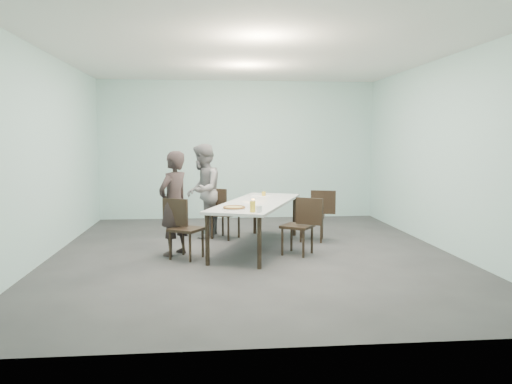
{
  "coord_description": "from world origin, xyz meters",
  "views": [
    {
      "loc": [
        -0.66,
        -7.46,
        1.73
      ],
      "look_at": [
        0.0,
        -0.57,
        1.0
      ],
      "focal_mm": 35.0,
      "sensor_mm": 36.0,
      "label": 1
    }
  ],
  "objects": [
    {
      "name": "menu",
      "position": [
        0.24,
        1.1,
        0.75
      ],
      "size": [
        0.36,
        0.31,
        0.01
      ],
      "primitive_type": "cube",
      "rotation": [
        0.0,
        0.0,
        -0.36
      ],
      "color": "silver",
      "rests_on": "table"
    },
    {
      "name": "tealight",
      "position": [
        0.04,
        0.31,
        0.77
      ],
      "size": [
        0.06,
        0.06,
        0.05
      ],
      "color": "silver",
      "rests_on": "table"
    },
    {
      "name": "pizza",
      "position": [
        -0.3,
        -0.47,
        0.77
      ],
      "size": [
        0.34,
        0.34,
        0.04
      ],
      "color": "white",
      "rests_on": "table"
    },
    {
      "name": "room_shell",
      "position": [
        0.0,
        0.0,
        2.03
      ],
      "size": [
        6.02,
        7.02,
        3.01
      ],
      "color": "#ACD9D6",
      "rests_on": "ground"
    },
    {
      "name": "diner_near",
      "position": [
        -1.18,
        0.0,
        0.78
      ],
      "size": [
        0.64,
        0.68,
        1.56
      ],
      "primitive_type": "imported",
      "rotation": [
        0.0,
        0.0,
        -2.22
      ],
      "color": "black",
      "rests_on": "ground"
    },
    {
      "name": "chair_near_left",
      "position": [
        -1.06,
        -0.21,
        0.5
      ],
      "size": [
        0.64,
        0.58,
        0.87
      ],
      "rotation": [
        0.0,
        0.0,
        -0.54
      ],
      "color": "black",
      "rests_on": "ground"
    },
    {
      "name": "chair_far_right",
      "position": [
        1.17,
        0.82,
        0.5
      ],
      "size": [
        0.65,
        0.52,
        0.87
      ],
      "rotation": [
        0.0,
        0.0,
        2.86
      ],
      "color": "black",
      "rests_on": "ground"
    },
    {
      "name": "diner_far",
      "position": [
        -0.76,
        1.36,
        0.83
      ],
      "size": [
        0.76,
        0.91,
        1.65
      ],
      "primitive_type": "imported",
      "rotation": [
        0.0,
        0.0,
        -1.76
      ],
      "color": "slate",
      "rests_on": "ground"
    },
    {
      "name": "amber_tumbler",
      "position": [
        0.29,
        1.1,
        0.79
      ],
      "size": [
        0.07,
        0.07,
        0.08
      ],
      "primitive_type": "cylinder",
      "color": "yellow",
      "rests_on": "table"
    },
    {
      "name": "ground",
      "position": [
        0.0,
        0.0,
        0.0
      ],
      "size": [
        7.0,
        7.0,
        0.0
      ],
      "primitive_type": "plane",
      "color": "#333335",
      "rests_on": "ground"
    },
    {
      "name": "chair_near_right",
      "position": [
        0.73,
        -0.19,
        0.5
      ],
      "size": [
        0.64,
        0.58,
        0.87
      ],
      "rotation": [
        0.0,
        0.0,
        2.56
      ],
      "color": "black",
      "rests_on": "ground"
    },
    {
      "name": "chair_far_left",
      "position": [
        -0.43,
        1.25,
        0.5
      ],
      "size": [
        0.63,
        0.59,
        0.87
      ],
      "rotation": [
        0.0,
        0.0,
        -0.61
      ],
      "color": "black",
      "rests_on": "ground"
    },
    {
      "name": "beer_glass",
      "position": [
        -0.07,
        -0.8,
        0.82
      ],
      "size": [
        0.08,
        0.08,
        0.15
      ],
      "primitive_type": "cylinder",
      "color": "yellow",
      "rests_on": "table"
    },
    {
      "name": "water_tumbler",
      "position": [
        0.02,
        -0.83,
        0.8
      ],
      "size": [
        0.08,
        0.08,
        0.09
      ],
      "primitive_type": "cylinder",
      "color": "silver",
      "rests_on": "table"
    },
    {
      "name": "side_plate",
      "position": [
        0.03,
        -0.22,
        0.76
      ],
      "size": [
        0.18,
        0.18,
        0.01
      ],
      "primitive_type": "cylinder",
      "color": "white",
      "rests_on": "table"
    },
    {
      "name": "table",
      "position": [
        0.1,
        0.33,
        0.69
      ],
      "size": [
        1.77,
        2.75,
        0.75
      ],
      "rotation": [
        0.0,
        0.0,
        -0.36
      ],
      "color": "white",
      "rests_on": "ground"
    }
  ]
}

